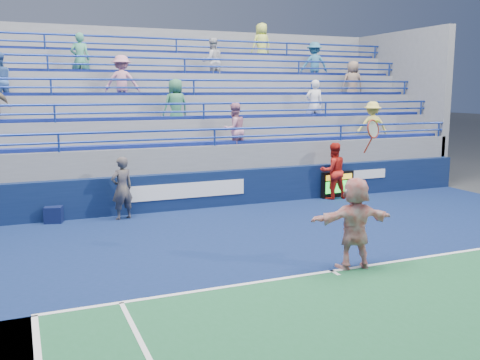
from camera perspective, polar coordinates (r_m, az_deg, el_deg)
name	(u,v)px	position (r m, az deg, el deg)	size (l,w,h in m)	color
ground	(332,272)	(10.75, 9.80, -9.65)	(120.00, 120.00, 0.00)	#333538
sponsor_wall	(217,189)	(16.29, -2.43, -0.94)	(18.00, 0.32, 1.10)	#0B193D
bleacher_stand	(182,145)	(19.70, -6.24, 3.75)	(18.00, 5.61, 6.13)	slate
serve_speed_board	(338,184)	(17.99, 10.36, -0.46)	(1.26, 0.27, 0.87)	black
judge_chair	(54,213)	(15.19, -19.24, -3.37)	(0.56, 0.56, 0.80)	#0C143A
tennis_player	(355,223)	(10.81, 12.14, -4.49)	(1.77, 0.77, 2.96)	white
line_judge	(122,188)	(14.92, -12.48, -0.87)	(0.64, 0.42, 1.74)	#121632
ball_girl	(333,171)	(17.62, 9.90, 0.95)	(0.90, 0.70, 1.85)	red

